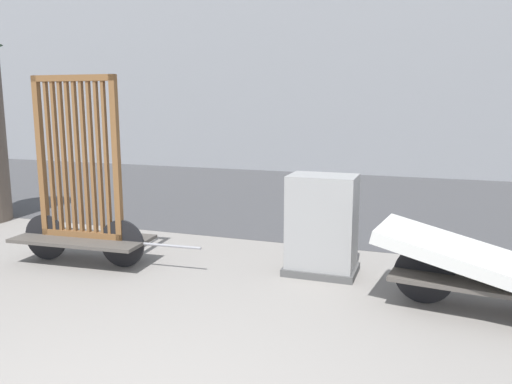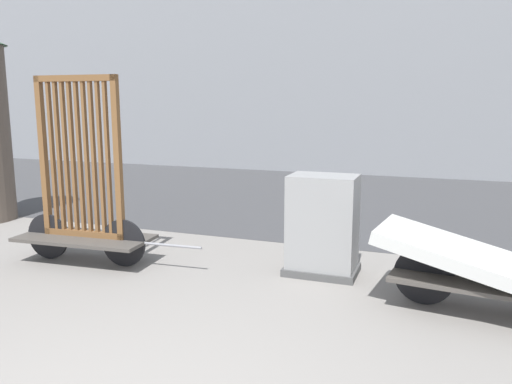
% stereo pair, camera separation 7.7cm
% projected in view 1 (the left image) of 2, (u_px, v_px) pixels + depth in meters
% --- Properties ---
extents(road_strip, '(56.00, 7.12, 0.01)m').
position_uv_depth(road_strip, '(341.00, 198.00, 10.04)').
color(road_strip, '#424244').
rests_on(road_strip, ground_plane).
extents(bike_cart_with_bedframe, '(2.32, 0.78, 2.19)m').
position_uv_depth(bike_cart_with_bedframe, '(81.00, 202.00, 5.82)').
color(bike_cart_with_bedframe, '#4C4742').
rests_on(bike_cart_with_bedframe, ground_plane).
extents(bike_cart_with_mattress, '(2.49, 1.06, 0.75)m').
position_uv_depth(bike_cart_with_mattress, '(486.00, 267.00, 4.45)').
color(bike_cart_with_mattress, '#4C4742').
rests_on(bike_cart_with_mattress, ground_plane).
extents(utility_cabinet, '(0.79, 0.57, 1.11)m').
position_uv_depth(utility_cabinet, '(322.00, 228.00, 5.51)').
color(utility_cabinet, '#4C4C4C').
rests_on(utility_cabinet, ground_plane).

